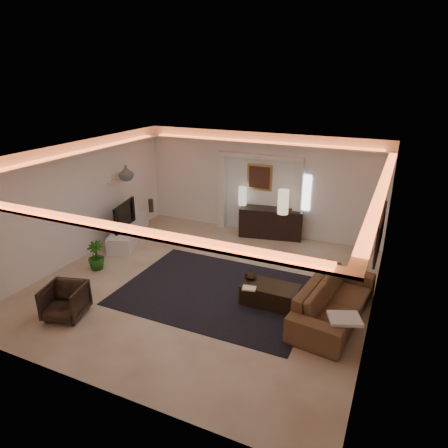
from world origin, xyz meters
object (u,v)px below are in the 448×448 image
at_px(console, 271,223).
at_px(armchair, 65,301).
at_px(sofa, 334,300).
at_px(coffee_table, 270,295).

relative_size(console, armchair, 2.39).
bearing_deg(armchair, sofa, 8.93).
bearing_deg(armchair, coffee_table, 15.75).
bearing_deg(sofa, armchair, 121.32).
bearing_deg(coffee_table, console, 108.92).
xyz_separation_m(coffee_table, armchair, (-3.43, -2.07, 0.13)).
bearing_deg(console, armchair, -124.02).
distance_m(console, sofa, 4.15).
bearing_deg(console, coffee_table, -83.11).
bearing_deg(armchair, console, 52.04).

